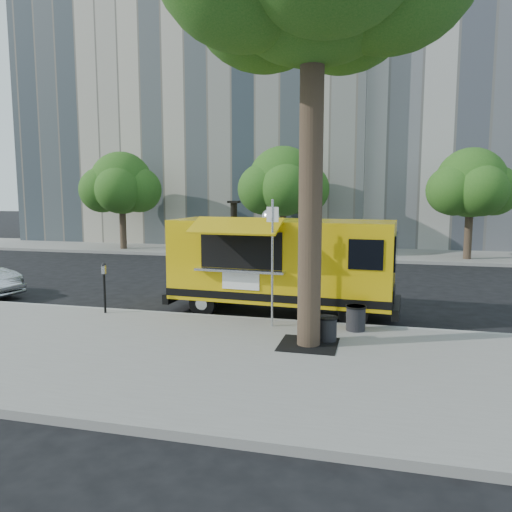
{
  "coord_description": "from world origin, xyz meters",
  "views": [
    {
      "loc": [
        4.0,
        -12.84,
        3.33
      ],
      "look_at": [
        0.76,
        0.0,
        1.61
      ],
      "focal_mm": 35.0,
      "sensor_mm": 36.0,
      "label": 1
    }
  ],
  "objects_px": {
    "far_tree_c": "(471,183)",
    "trash_bin_right": "(356,317)",
    "far_tree_a": "(121,183)",
    "parking_meter": "(104,282)",
    "sign_post": "(272,255)",
    "food_truck": "(280,262)",
    "trash_bin_left": "(327,328)",
    "far_tree_b": "(283,182)"
  },
  "relations": [
    {
      "from": "food_truck",
      "to": "trash_bin_right",
      "type": "bearing_deg",
      "value": -34.19
    },
    {
      "from": "food_truck",
      "to": "trash_bin_left",
      "type": "xyz_separation_m",
      "value": [
        1.56,
        -2.59,
        -1.0
      ]
    },
    {
      "from": "trash_bin_left",
      "to": "trash_bin_right",
      "type": "relative_size",
      "value": 0.92
    },
    {
      "from": "far_tree_c",
      "to": "trash_bin_right",
      "type": "xyz_separation_m",
      "value": [
        -4.5,
        -13.84,
        -3.26
      ]
    },
    {
      "from": "far_tree_a",
      "to": "trash_bin_left",
      "type": "distance_m",
      "value": 19.89
    },
    {
      "from": "parking_meter",
      "to": "far_tree_b",
      "type": "bearing_deg",
      "value": 81.9
    },
    {
      "from": "parking_meter",
      "to": "trash_bin_right",
      "type": "height_order",
      "value": "parking_meter"
    },
    {
      "from": "sign_post",
      "to": "food_truck",
      "type": "height_order",
      "value": "sign_post"
    },
    {
      "from": "far_tree_a",
      "to": "far_tree_b",
      "type": "bearing_deg",
      "value": 2.54
    },
    {
      "from": "far_tree_c",
      "to": "trash_bin_left",
      "type": "xyz_separation_m",
      "value": [
        -5.05,
        -14.82,
        -3.28
      ]
    },
    {
      "from": "trash_bin_left",
      "to": "food_truck",
      "type": "bearing_deg",
      "value": 120.95
    },
    {
      "from": "sign_post",
      "to": "food_truck",
      "type": "relative_size",
      "value": 0.48
    },
    {
      "from": "trash_bin_right",
      "to": "far_tree_b",
      "type": "bearing_deg",
      "value": 107.64
    },
    {
      "from": "sign_post",
      "to": "trash_bin_right",
      "type": "xyz_separation_m",
      "value": [
        1.95,
        0.11,
        -1.39
      ]
    },
    {
      "from": "far_tree_c",
      "to": "trash_bin_left",
      "type": "relative_size",
      "value": 9.86
    },
    {
      "from": "trash_bin_left",
      "to": "trash_bin_right",
      "type": "bearing_deg",
      "value": 60.84
    },
    {
      "from": "far_tree_c",
      "to": "trash_bin_left",
      "type": "height_order",
      "value": "far_tree_c"
    },
    {
      "from": "far_tree_a",
      "to": "sign_post",
      "type": "height_order",
      "value": "far_tree_a"
    },
    {
      "from": "parking_meter",
      "to": "far_tree_a",
      "type": "bearing_deg",
      "value": 117.15
    },
    {
      "from": "parking_meter",
      "to": "far_tree_c",
      "type": "bearing_deg",
      "value": 51.34
    },
    {
      "from": "far_tree_c",
      "to": "trash_bin_left",
      "type": "distance_m",
      "value": 16.0
    },
    {
      "from": "parking_meter",
      "to": "sign_post",
      "type": "bearing_deg",
      "value": -2.52
    },
    {
      "from": "far_tree_b",
      "to": "trash_bin_left",
      "type": "bearing_deg",
      "value": -75.37
    },
    {
      "from": "far_tree_c",
      "to": "parking_meter",
      "type": "height_order",
      "value": "far_tree_c"
    },
    {
      "from": "sign_post",
      "to": "trash_bin_left",
      "type": "bearing_deg",
      "value": -31.98
    },
    {
      "from": "far_tree_b",
      "to": "far_tree_c",
      "type": "height_order",
      "value": "far_tree_b"
    },
    {
      "from": "far_tree_a",
      "to": "trash_bin_right",
      "type": "relative_size",
      "value": 9.37
    },
    {
      "from": "sign_post",
      "to": "trash_bin_left",
      "type": "xyz_separation_m",
      "value": [
        1.4,
        -0.87,
        -1.41
      ]
    },
    {
      "from": "parking_meter",
      "to": "trash_bin_right",
      "type": "bearing_deg",
      "value": -0.76
    },
    {
      "from": "far_tree_c",
      "to": "trash_bin_right",
      "type": "bearing_deg",
      "value": -108.03
    },
    {
      "from": "far_tree_a",
      "to": "far_tree_b",
      "type": "xyz_separation_m",
      "value": [
        9.0,
        0.4,
        0.06
      ]
    },
    {
      "from": "far_tree_b",
      "to": "parking_meter",
      "type": "relative_size",
      "value": 4.12
    },
    {
      "from": "parking_meter",
      "to": "food_truck",
      "type": "relative_size",
      "value": 0.21
    },
    {
      "from": "far_tree_c",
      "to": "food_truck",
      "type": "relative_size",
      "value": 0.83
    },
    {
      "from": "far_tree_c",
      "to": "trash_bin_right",
      "type": "height_order",
      "value": "far_tree_c"
    },
    {
      "from": "sign_post",
      "to": "food_truck",
      "type": "bearing_deg",
      "value": 95.3
    },
    {
      "from": "far_tree_a",
      "to": "parking_meter",
      "type": "relative_size",
      "value": 4.01
    },
    {
      "from": "far_tree_c",
      "to": "trash_bin_right",
      "type": "distance_m",
      "value": 14.91
    },
    {
      "from": "far_tree_a",
      "to": "trash_bin_right",
      "type": "xyz_separation_m",
      "value": [
        13.5,
        -13.74,
        -3.32
      ]
    },
    {
      "from": "sign_post",
      "to": "food_truck",
      "type": "xyz_separation_m",
      "value": [
        -0.16,
        1.72,
        -0.42
      ]
    },
    {
      "from": "food_truck",
      "to": "trash_bin_left",
      "type": "height_order",
      "value": "food_truck"
    },
    {
      "from": "far_tree_c",
      "to": "parking_meter",
      "type": "xyz_separation_m",
      "value": [
        -11.0,
        -13.75,
        -2.74
      ]
    }
  ]
}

